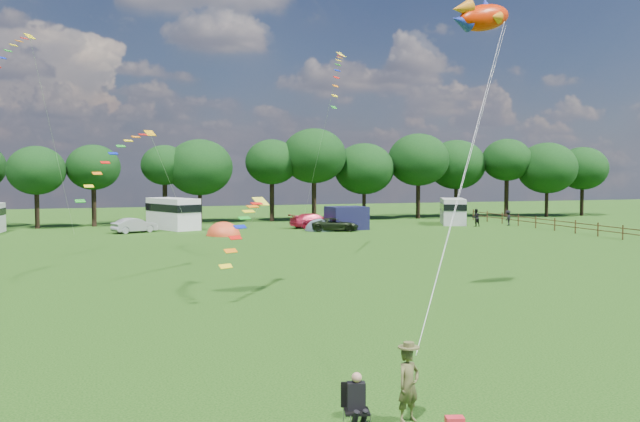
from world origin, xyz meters
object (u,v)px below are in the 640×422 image
object	(u,v)px
car_d	(335,225)
tent_orange	(223,235)
tent_greyblue	(320,230)
walker_b	(508,218)
campervan_d	(453,210)
car_c	(314,221)
campervan_c	(173,213)
camp_chair	(356,396)
fish_kite	(480,17)
car_b	(135,225)
walker_a	(476,218)
kite_flyer	(408,385)

from	to	relation	value
car_d	tent_orange	distance (m)	10.73
tent_greyblue	walker_b	world-z (taller)	walker_b
campervan_d	tent_orange	world-z (taller)	campervan_d
car_c	campervan_c	xyz separation A→B (m)	(-13.36, 2.59, 0.90)
camp_chair	fish_kite	xyz separation A→B (m)	(10.43, 12.87, 11.45)
car_b	car_c	size ratio (longest dim) A/B	0.81
car_c	walker_a	world-z (taller)	walker_a
walker_b	car_c	bearing A→B (deg)	-47.79
car_c	kite_flyer	size ratio (longest dim) A/B	2.76
camp_chair	walker_a	xyz separation A→B (m)	(31.19, 48.87, 0.09)
fish_kite	tent_greyblue	bearing A→B (deg)	72.61
car_d	fish_kite	distance (m)	37.51
car_b	fish_kite	world-z (taller)	fish_kite
campervan_c	walker_b	distance (m)	33.63
tent_orange	car_b	bearing A→B (deg)	145.02
tent_greyblue	kite_flyer	bearing A→B (deg)	-105.40
car_d	walker_a	distance (m)	15.24
car_b	tent_orange	size ratio (longest dim) A/B	1.14
car_b	fish_kite	distance (m)	42.64
kite_flyer	fish_kite	bearing A→B (deg)	33.60
fish_kite	walker_a	world-z (taller)	fish_kite
car_c	tent_greyblue	size ratio (longest dim) A/B	1.47
car_b	fish_kite	size ratio (longest dim) A/B	1.15
kite_flyer	walker_a	distance (m)	57.07
campervan_d	car_b	bearing A→B (deg)	113.74
tent_greyblue	fish_kite	xyz separation A→B (m)	(-4.39, -36.18, 12.23)
kite_flyer	walker_a	world-z (taller)	walker_a
campervan_c	campervan_d	size ratio (longest dim) A/B	1.11
car_c	fish_kite	bearing A→B (deg)	162.72
car_c	camp_chair	distance (m)	54.41
car_d	campervan_c	world-z (taller)	campervan_c
car_d	walker_b	distance (m)	18.97
walker_a	tent_greyblue	bearing A→B (deg)	-7.57
kite_flyer	camp_chair	size ratio (longest dim) A/B	1.27
tent_orange	kite_flyer	distance (m)	46.92
camp_chair	walker_a	distance (m)	57.98
car_c	tent_greyblue	xyz separation A→B (m)	(-0.37, -3.19, -0.68)
car_d	campervan_c	xyz separation A→B (m)	(-14.13, 6.74, 0.99)
tent_orange	fish_kite	world-z (taller)	fish_kite
car_d	walker_b	size ratio (longest dim) A/B	2.86
car_b	car_d	distance (m)	18.29
walker_b	tent_orange	bearing A→B (deg)	-34.40
campervan_d	tent_greyblue	distance (m)	16.03
car_c	car_d	world-z (taller)	car_c
camp_chair	car_c	bearing A→B (deg)	88.10
campervan_d	camp_chair	world-z (taller)	campervan_d
car_b	tent_greyblue	bearing A→B (deg)	-124.17
car_d	tent_orange	bearing A→B (deg)	110.87
car_b	kite_flyer	xyz separation A→B (m)	(3.27, -51.79, 0.18)
campervan_d	fish_kite	bearing A→B (deg)	176.32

